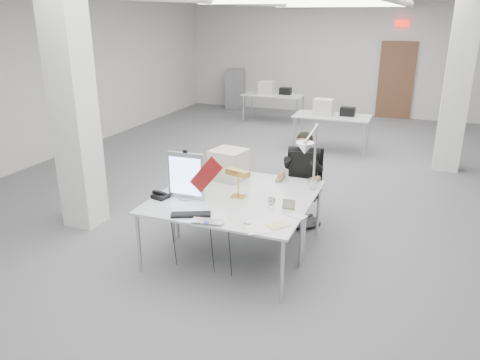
% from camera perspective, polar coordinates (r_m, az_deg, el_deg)
% --- Properties ---
extents(room_shell, '(10.04, 14.04, 3.24)m').
position_cam_1_polar(room_shell, '(7.34, 6.15, 10.82)').
color(room_shell, '#5B5B5E').
rests_on(room_shell, ground).
extents(desk_main, '(1.80, 0.90, 0.02)m').
position_cam_1_polar(desk_main, '(5.21, -2.40, -3.74)').
color(desk_main, silver).
rests_on(desk_main, room_shell).
extents(desk_second, '(1.80, 0.90, 0.02)m').
position_cam_1_polar(desk_second, '(5.98, 1.05, -0.55)').
color(desk_second, silver).
rests_on(desk_second, room_shell).
extents(bg_desk_a, '(1.60, 0.80, 0.02)m').
position_cam_1_polar(bg_desk_a, '(10.23, 11.18, 7.64)').
color(bg_desk_a, silver).
rests_on(bg_desk_a, room_shell).
extents(bg_desk_b, '(1.60, 0.80, 0.02)m').
position_cam_1_polar(bg_desk_b, '(12.80, 4.11, 10.33)').
color(bg_desk_b, silver).
rests_on(bg_desk_b, room_shell).
extents(filing_cabinet, '(0.45, 0.55, 1.20)m').
position_cam_1_polar(filing_cabinet, '(14.74, -0.61, 11.05)').
color(filing_cabinet, gray).
rests_on(filing_cabinet, room_shell).
extents(office_chair, '(0.65, 0.65, 1.17)m').
position_cam_1_polar(office_chair, '(6.48, 7.71, -0.60)').
color(office_chair, black).
rests_on(office_chair, room_shell).
extents(seated_person, '(0.60, 0.71, 0.97)m').
position_cam_1_polar(seated_person, '(6.33, 7.73, 1.93)').
color(seated_person, black).
rests_on(seated_person, office_chair).
extents(monitor, '(0.45, 0.06, 0.56)m').
position_cam_1_polar(monitor, '(5.46, -6.59, 0.53)').
color(monitor, silver).
rests_on(monitor, desk_main).
extents(pennant, '(0.42, 0.02, 0.46)m').
position_cam_1_polar(pennant, '(5.29, -4.15, 0.63)').
color(pennant, maroon).
rests_on(pennant, monitor).
extents(keyboard, '(0.45, 0.31, 0.02)m').
position_cam_1_polar(keyboard, '(5.07, -6.00, -4.21)').
color(keyboard, black).
rests_on(keyboard, desk_main).
extents(laptop, '(0.37, 0.26, 0.03)m').
position_cam_1_polar(laptop, '(4.84, -4.13, -5.33)').
color(laptop, silver).
rests_on(laptop, desk_main).
extents(mouse, '(0.09, 0.07, 0.03)m').
position_cam_1_polar(mouse, '(4.84, 0.89, -5.24)').
color(mouse, silver).
rests_on(mouse, desk_main).
extents(bankers_lamp, '(0.35, 0.22, 0.37)m').
position_cam_1_polar(bankers_lamp, '(5.48, -0.21, -0.30)').
color(bankers_lamp, gold).
rests_on(bankers_lamp, desk_main).
extents(desk_phone, '(0.21, 0.20, 0.04)m').
position_cam_1_polar(desk_phone, '(5.59, -9.66, -1.97)').
color(desk_phone, black).
rests_on(desk_phone, desk_main).
extents(picture_frame_left, '(0.14, 0.05, 0.11)m').
position_cam_1_polar(picture_frame_left, '(5.74, -6.52, -0.85)').
color(picture_frame_left, '#A38D46').
rests_on(picture_frame_left, desk_main).
extents(picture_frame_right, '(0.14, 0.04, 0.11)m').
position_cam_1_polar(picture_frame_right, '(5.23, 5.96, -2.95)').
color(picture_frame_right, '#AE834B').
rests_on(picture_frame_right, desk_main).
extents(desk_clock, '(0.10, 0.05, 0.09)m').
position_cam_1_polar(desk_clock, '(5.33, 3.88, -2.48)').
color(desk_clock, '#A2A1A6').
rests_on(desk_clock, desk_main).
extents(paper_stack_a, '(0.34, 0.36, 0.01)m').
position_cam_1_polar(paper_stack_a, '(4.77, 1.91, -5.85)').
color(paper_stack_a, white).
rests_on(paper_stack_a, desk_main).
extents(paper_stack_b, '(0.27, 0.28, 0.01)m').
position_cam_1_polar(paper_stack_b, '(4.84, 4.71, -5.47)').
color(paper_stack_b, '#E5E188').
rests_on(paper_stack_b, desk_main).
extents(paper_stack_c, '(0.22, 0.18, 0.01)m').
position_cam_1_polar(paper_stack_c, '(5.07, 7.01, -4.35)').
color(paper_stack_c, silver).
rests_on(paper_stack_c, desk_main).
extents(beige_monitor, '(0.48, 0.46, 0.39)m').
position_cam_1_polar(beige_monitor, '(6.10, -1.35, 1.92)').
color(beige_monitor, beige).
rests_on(beige_monitor, desk_second).
extents(architect_lamp, '(0.51, 0.83, 1.01)m').
position_cam_1_polar(architect_lamp, '(5.47, 8.58, 2.95)').
color(architect_lamp, silver).
rests_on(architect_lamp, desk_second).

